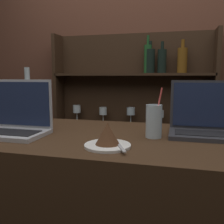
# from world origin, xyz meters

# --- Properties ---
(back_wall) EXTENTS (7.00, 0.06, 2.70)m
(back_wall) POSITION_xyz_m (0.00, 1.44, 1.35)
(back_wall) COLOR brown
(back_wall) RESTS_ON ground_plane
(back_shelf) EXTENTS (1.33, 0.18, 1.69)m
(back_shelf) POSITION_xyz_m (-0.08, 1.36, 0.90)
(back_shelf) COLOR #332114
(back_shelf) RESTS_ON ground_plane
(laptop_near) EXTENTS (0.31, 0.21, 0.25)m
(laptop_near) POSITION_xyz_m (-0.43, 0.26, 1.13)
(laptop_near) COLOR #ADADB2
(laptop_near) RESTS_ON bar_counter
(laptop_far) EXTENTS (0.33, 0.20, 0.24)m
(laptop_far) POSITION_xyz_m (0.41, 0.45, 1.13)
(laptop_far) COLOR #333338
(laptop_far) RESTS_ON bar_counter
(cake_plate) EXTENTS (0.18, 0.18, 0.09)m
(cake_plate) POSITION_xyz_m (0.03, 0.16, 1.11)
(cake_plate) COLOR white
(cake_plate) RESTS_ON bar_counter
(water_glass) EXTENTS (0.07, 0.07, 0.22)m
(water_glass) POSITION_xyz_m (0.18, 0.35, 1.15)
(water_glass) COLOR silver
(water_glass) RESTS_ON bar_counter
(wine_bottle_clear) EXTENTS (0.08, 0.08, 0.31)m
(wine_bottle_clear) POSITION_xyz_m (-0.52, 0.51, 1.19)
(wine_bottle_clear) COLOR #B2C1C6
(wine_bottle_clear) RESTS_ON bar_counter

